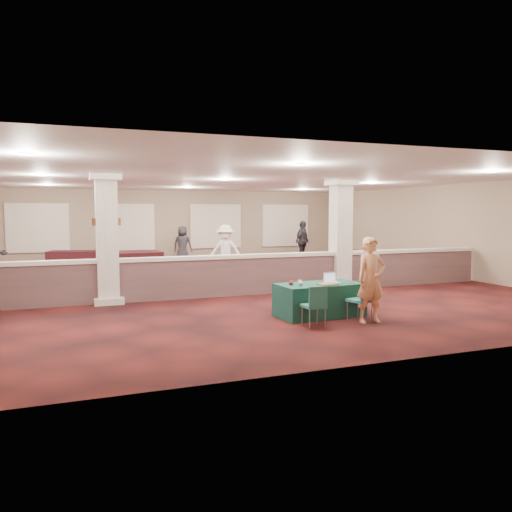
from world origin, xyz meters
name	(u,v)px	position (x,y,z in m)	size (l,w,h in m)	color
ground	(226,287)	(0.00, 0.00, 0.00)	(16.00, 16.00, 0.00)	#481312
wall_back	(172,227)	(0.00, 8.00, 1.60)	(16.00, 0.04, 3.20)	#89735E
wall_front	(389,255)	(0.00, -8.00, 1.60)	(16.00, 0.04, 3.20)	#89735E
wall_right	(443,230)	(8.00, 0.00, 1.60)	(0.04, 16.00, 3.20)	#89735E
ceiling	(226,179)	(0.00, 0.00, 3.20)	(16.00, 16.00, 0.02)	silver
partition_wall	(243,274)	(0.00, -1.50, 0.57)	(15.60, 0.28, 1.10)	#4D3435
column_left	(107,237)	(-3.50, -1.50, 1.64)	(0.72, 0.72, 3.20)	beige
column_right	(341,233)	(3.00, -1.50, 1.64)	(0.72, 0.72, 3.20)	beige
sconce_left	(94,222)	(-3.78, -1.50, 2.00)	(0.12, 0.12, 0.18)	brown
sconce_right	(118,222)	(-3.22, -1.50, 2.00)	(0.12, 0.12, 0.18)	brown
near_table	(320,300)	(0.63, -4.69, 0.35)	(1.84, 0.92, 0.71)	#0F3A35
conf_chair_main	(363,297)	(1.24, -5.43, 0.50)	(0.54, 0.54, 0.85)	#1C5351
conf_chair_side	(315,303)	(0.07, -5.57, 0.48)	(0.41, 0.41, 0.81)	#1C5351
woman	(371,280)	(1.31, -5.60, 0.87)	(0.63, 0.42, 1.74)	tan
far_table_front_left	(114,270)	(-2.97, 3.00, 0.32)	(1.59, 0.80, 0.65)	black
far_table_front_center	(173,276)	(-1.54, 0.30, 0.36)	(1.77, 0.89, 0.72)	black
far_table_front_right	(349,260)	(6.05, 3.00, 0.35)	(1.74, 0.87, 0.71)	black
far_table_back_left	(73,260)	(-4.21, 6.50, 0.37)	(1.81, 0.91, 0.74)	black
far_table_back_center	(137,262)	(-2.00, 4.83, 0.37)	(1.85, 0.92, 0.75)	black
far_table_back_right	(338,260)	(5.66, 3.20, 0.33)	(1.64, 0.82, 0.66)	black
attendee_b	(225,250)	(0.78, 2.59, 0.90)	(1.15, 0.53, 1.79)	silver
attendee_c	(302,241)	(5.46, 6.00, 0.93)	(1.09, 0.52, 1.86)	black
attendee_d	(183,245)	(0.24, 7.00, 0.83)	(0.82, 0.44, 1.65)	black
laptop_base	(332,283)	(0.93, -4.71, 0.71)	(0.32, 0.22, 0.02)	silver
laptop_screen	(330,277)	(0.92, -4.60, 0.83)	(0.32, 0.01, 0.21)	silver
screen_glow	(330,277)	(0.92, -4.61, 0.82)	(0.29, 0.00, 0.18)	silver
knitting	(328,284)	(0.70, -4.92, 0.72)	(0.39, 0.29, 0.03)	#B86A1D
yarn_cream	(301,283)	(0.11, -4.82, 0.76)	(0.11, 0.11, 0.11)	beige
yarn_red	(291,283)	(-0.05, -4.69, 0.75)	(0.10, 0.10, 0.10)	#601D13
yarn_grey	(299,282)	(0.19, -4.60, 0.76)	(0.10, 0.10, 0.10)	#494A4E
scissors	(351,283)	(1.28, -4.91, 0.71)	(0.12, 0.03, 0.01)	red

